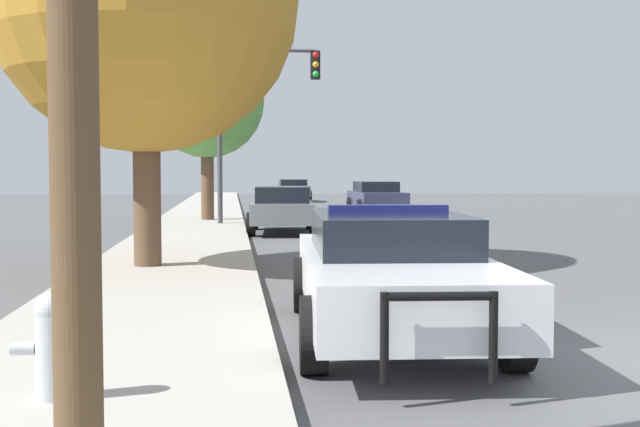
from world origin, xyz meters
The scene contains 9 objects.
sidewalk_left centered at (-5.10, 0.00, 0.07)m, with size 3.00×110.00×0.13m.
police_car centered at (-2.31, 1.49, 0.73)m, with size 2.28×5.29×1.42m.
fire_hydrant centered at (-5.33, -1.09, 0.55)m, with size 0.58×0.25×0.79m.
traffic_light centered at (-3.16, 18.50, 4.04)m, with size 3.27×0.35×5.63m.
car_background_oncoming centered at (1.86, 24.99, 0.73)m, with size 2.04×4.09×1.36m.
car_background_distant centered at (-0.48, 39.21, 0.71)m, with size 1.97×4.00×1.30m.
car_background_midblock centered at (-2.55, 16.03, 0.72)m, with size 2.15×4.24×1.34m.
tree_sidewalk_near centered at (-5.49, 7.24, 4.76)m, with size 5.35×5.35×7.32m.
tree_sidewalk_mid centered at (-4.82, 20.52, 4.15)m, with size 3.89×3.89×5.99m.
Camera 1 is at (-4.03, -7.05, 1.80)m, focal length 45.00 mm.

